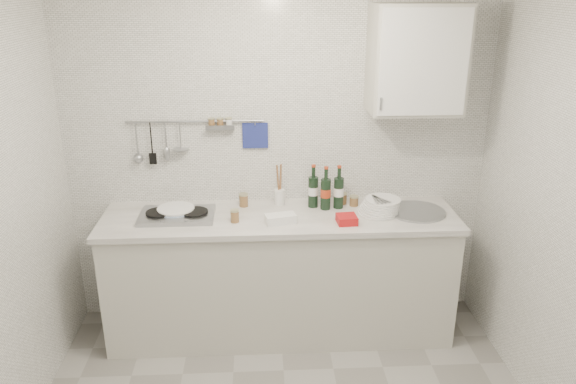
{
  "coord_description": "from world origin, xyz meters",
  "views": [
    {
      "loc": [
        -0.13,
        -2.44,
        2.43
      ],
      "look_at": [
        0.04,
        0.9,
        1.16
      ],
      "focal_mm": 35.0,
      "sensor_mm": 36.0,
      "label": 1
    }
  ],
  "objects_px": {
    "wall_cabinet": "(417,59)",
    "wine_bottles": "(326,187)",
    "plate_stack_sink": "(380,206)",
    "utensil_crock": "(279,195)",
    "plate_stack_hob": "(174,212)"
  },
  "relations": [
    {
      "from": "wall_cabinet",
      "to": "plate_stack_sink",
      "type": "height_order",
      "value": "wall_cabinet"
    },
    {
      "from": "plate_stack_sink",
      "to": "wine_bottles",
      "type": "bearing_deg",
      "value": 163.76
    },
    {
      "from": "wine_bottles",
      "to": "utensil_crock",
      "type": "xyz_separation_m",
      "value": [
        -0.32,
        0.08,
        -0.08
      ]
    },
    {
      "from": "wall_cabinet",
      "to": "wine_bottles",
      "type": "bearing_deg",
      "value": 179.98
    },
    {
      "from": "plate_stack_sink",
      "to": "wall_cabinet",
      "type": "bearing_deg",
      "value": 27.61
    },
    {
      "from": "utensil_crock",
      "to": "wall_cabinet",
      "type": "bearing_deg",
      "value": -5.18
    },
    {
      "from": "wall_cabinet",
      "to": "plate_stack_hob",
      "type": "height_order",
      "value": "wall_cabinet"
    },
    {
      "from": "wall_cabinet",
      "to": "wine_bottles",
      "type": "height_order",
      "value": "wall_cabinet"
    },
    {
      "from": "plate_stack_hob",
      "to": "utensil_crock",
      "type": "height_order",
      "value": "utensil_crock"
    },
    {
      "from": "plate_stack_sink",
      "to": "wine_bottles",
      "type": "height_order",
      "value": "wine_bottles"
    },
    {
      "from": "plate_stack_hob",
      "to": "wall_cabinet",
      "type": "bearing_deg",
      "value": 2.81
    },
    {
      "from": "wall_cabinet",
      "to": "utensil_crock",
      "type": "height_order",
      "value": "wall_cabinet"
    },
    {
      "from": "wall_cabinet",
      "to": "wine_bottles",
      "type": "distance_m",
      "value": 1.05
    },
    {
      "from": "plate_stack_sink",
      "to": "utensil_crock",
      "type": "xyz_separation_m",
      "value": [
        -0.69,
        0.19,
        0.03
      ]
    },
    {
      "from": "wall_cabinet",
      "to": "plate_stack_hob",
      "type": "bearing_deg",
      "value": -177.19
    }
  ]
}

